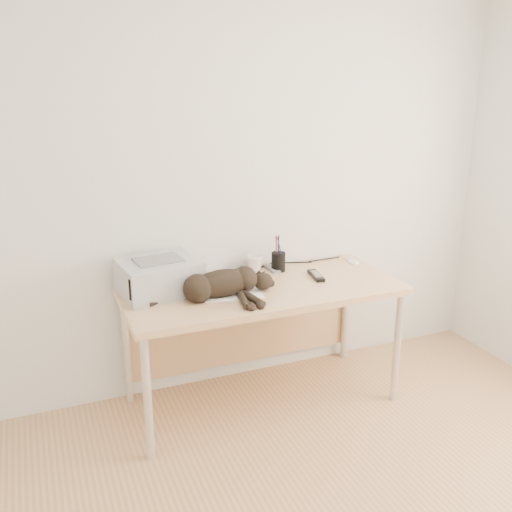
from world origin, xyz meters
name	(u,v)px	position (x,y,z in m)	size (l,w,h in m)	color
wall_back	(239,180)	(0.00, 1.75, 1.30)	(3.50, 3.50, 0.00)	silver
desk	(257,303)	(0.00, 1.48, 0.61)	(1.60, 0.70, 0.74)	#DAB47F
printer	(159,276)	(-0.57, 1.52, 0.84)	(0.46, 0.41, 0.20)	#A6A6AB
papers	(229,292)	(-0.21, 1.37, 0.74)	(0.41, 0.34, 0.01)	white
cat	(220,285)	(-0.28, 1.33, 0.81)	(0.71, 0.32, 0.16)	black
mug	(255,263)	(0.07, 1.67, 0.79)	(0.11, 0.11, 0.10)	white
pen_cup	(278,261)	(0.20, 1.61, 0.80)	(0.09, 0.09, 0.22)	black
remote_grey	(271,269)	(0.17, 1.64, 0.75)	(0.05, 0.17, 0.02)	slate
remote_black	(316,276)	(0.36, 1.42, 0.75)	(0.05, 0.19, 0.02)	black
mouse	(353,260)	(0.72, 1.58, 0.76)	(0.07, 0.12, 0.04)	white
cable_tangle	(243,270)	(0.00, 1.70, 0.75)	(1.36, 0.09, 0.01)	black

